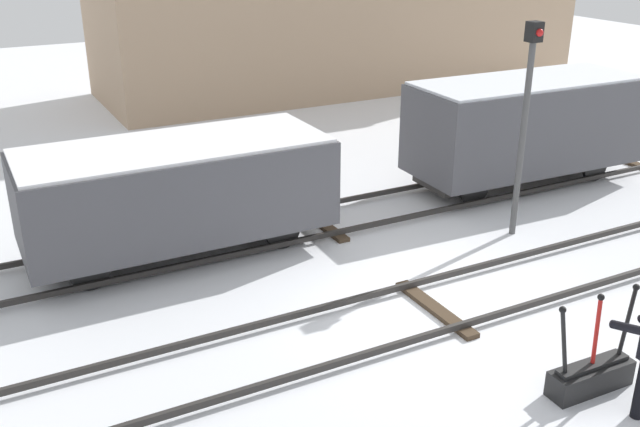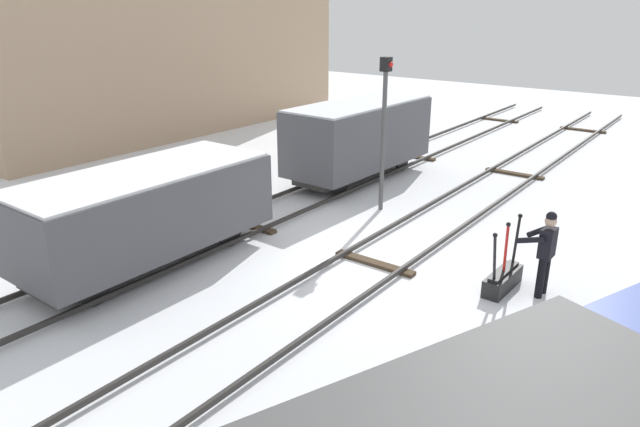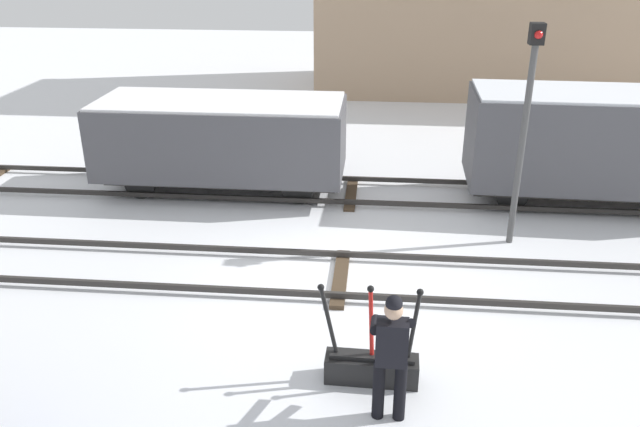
# 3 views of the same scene
# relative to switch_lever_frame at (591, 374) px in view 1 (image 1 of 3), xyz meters

# --- Properties ---
(ground_plane) EXTENTS (60.00, 60.00, 0.00)m
(ground_plane) POSITION_rel_switch_lever_frame_xyz_m (-0.58, 2.64, -0.25)
(ground_plane) COLOR white
(track_main_line) EXTENTS (44.00, 1.94, 0.18)m
(track_main_line) POSITION_rel_switch_lever_frame_xyz_m (-0.58, 2.64, -0.14)
(track_main_line) COLOR #2D2B28
(track_main_line) RESTS_ON ground_plane
(track_siding_near) EXTENTS (44.00, 1.94, 0.18)m
(track_siding_near) POSITION_rel_switch_lever_frame_xyz_m (-0.58, 6.55, -0.14)
(track_siding_near) COLOR #2D2B28
(track_siding_near) RESTS_ON ground_plane
(switch_lever_frame) EXTENTS (1.35, 0.39, 1.45)m
(switch_lever_frame) POSITION_rel_switch_lever_frame_xyz_m (0.00, 0.00, 0.00)
(switch_lever_frame) COLOR black
(switch_lever_frame) RESTS_ON ground_plane
(signal_post) EXTENTS (0.24, 0.32, 4.12)m
(signal_post) POSITION_rel_switch_lever_frame_xyz_m (2.59, 4.43, 2.26)
(signal_post) COLOR #4C4C4C
(signal_post) RESTS_ON ground_plane
(freight_car_mid_siding) EXTENTS (5.49, 2.25, 2.14)m
(freight_car_mid_siding) POSITION_rel_switch_lever_frame_xyz_m (-3.52, 6.55, 1.01)
(freight_car_mid_siding) COLOR #2D2B28
(freight_car_mid_siding) RESTS_ON ground_plane
(freight_car_back_track) EXTENTS (5.48, 2.25, 2.49)m
(freight_car_back_track) POSITION_rel_switch_lever_frame_xyz_m (4.67, 6.55, 1.18)
(freight_car_back_track) COLOR #2D2B28
(freight_car_back_track) RESTS_ON ground_plane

